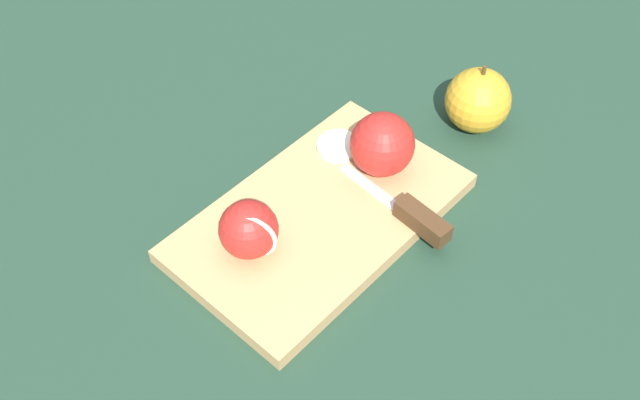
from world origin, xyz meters
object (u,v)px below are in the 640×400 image
(apple_half_left, at_px, (248,230))
(apple_whole, at_px, (477,100))
(apple_half_right, at_px, (382,144))
(knife, at_px, (418,218))

(apple_half_left, bearing_deg, apple_whole, 143.54)
(apple_half_right, relative_size, knife, 0.48)
(apple_half_left, bearing_deg, knife, 115.64)
(apple_half_right, bearing_deg, apple_half_left, 167.49)
(knife, distance_m, apple_whole, 0.21)
(apple_half_left, relative_size, knife, 0.40)
(apple_half_right, xyz_separation_m, knife, (-0.03, -0.09, -0.03))
(apple_half_left, distance_m, apple_half_right, 0.20)
(apple_half_right, bearing_deg, apple_whole, -14.71)
(apple_half_right, xyz_separation_m, apple_whole, (0.16, -0.01, -0.02))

